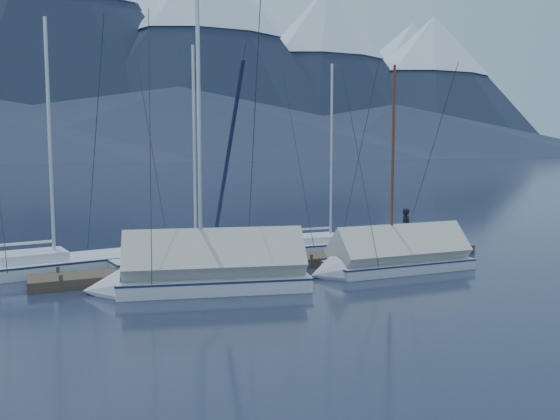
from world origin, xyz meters
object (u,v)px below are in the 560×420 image
Objects in this scene: sailboat_open_right at (340,246)px; sailboat_covered_near at (388,260)px; person at (406,228)px; sailboat_open_left at (70,265)px; sailboat_open_mid at (207,258)px; sailboat_covered_far at (197,275)px.

sailboat_covered_near is (-0.78, -4.91, 0.26)m from sailboat_open_right.
sailboat_open_right reaches higher than sailboat_covered_near.
sailboat_open_right is 3.23m from person.
sailboat_open_right is at bearing 47.60° from person.
sailboat_open_left is 11.91m from sailboat_covered_near.
sailboat_open_mid is at bearing 86.88° from person.
person is (9.90, 2.36, 0.69)m from sailboat_covered_far.
sailboat_covered_far is (-8.08, -4.81, 0.33)m from sailboat_open_right.
person is (2.61, 2.45, 0.76)m from sailboat_covered_near.
sailboat_open_right is (11.54, -0.20, -0.02)m from sailboat_open_left.
sailboat_open_left is 1.21× the size of sailboat_covered_near.
sailboat_covered_near is 3.66m from person.
sailboat_covered_far reaches higher than sailboat_open_right.
sailboat_open_mid reaches higher than sailboat_covered_near.
sailboat_open_right reaches higher than person.
sailboat_open_mid is (5.18, -0.61, -0.01)m from sailboat_open_left.
sailboat_open_mid is at bearing -176.31° from sailboat_open_right.
sailboat_open_right is at bearing 3.69° from sailboat_open_mid.
sailboat_covered_far is at bearing -149.22° from sailboat_open_right.
sailboat_covered_far is at bearing -55.35° from sailboat_open_left.
sailboat_open_mid is 4.74m from sailboat_covered_far.
sailboat_open_right is 9.41m from sailboat_covered_far.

